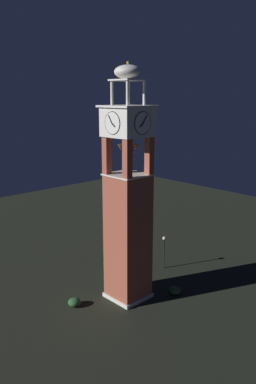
% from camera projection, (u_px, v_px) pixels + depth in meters
% --- Properties ---
extents(ground, '(80.00, 80.00, 0.00)m').
position_uv_depth(ground, '(128.00, 296.00, 34.17)').
color(ground, black).
extents(clock_tower, '(3.57, 3.57, 19.62)m').
position_uv_depth(clock_tower, '(128.00, 209.00, 32.26)').
color(clock_tower, '#9E4C38').
rests_on(clock_tower, ground).
extents(park_bench, '(0.84, 1.66, 0.95)m').
position_uv_depth(park_bench, '(113.00, 269.00, 38.43)').
color(park_bench, brown).
rests_on(park_bench, ground).
extents(lamp_post, '(0.36, 0.36, 3.40)m').
position_uv_depth(lamp_post, '(164.00, 246.00, 39.23)').
color(lamp_post, black).
rests_on(lamp_post, ground).
extents(trash_bin, '(0.52, 0.52, 0.80)m').
position_uv_depth(trash_bin, '(114.00, 269.00, 38.73)').
color(trash_bin, '#2D2D33').
rests_on(trash_bin, ground).
extents(shrub_near_entry, '(1.06, 1.06, 0.70)m').
position_uv_depth(shrub_near_entry, '(175.00, 290.00, 34.51)').
color(shrub_near_entry, '#28562D').
rests_on(shrub_near_entry, ground).
extents(shrub_left_of_tower, '(1.06, 1.06, 0.71)m').
position_uv_depth(shrub_left_of_tower, '(74.00, 302.00, 32.53)').
color(shrub_left_of_tower, '#28562D').
rests_on(shrub_left_of_tower, ground).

